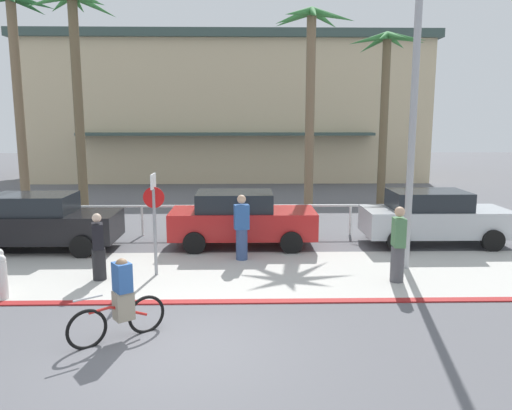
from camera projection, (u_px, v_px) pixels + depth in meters
name	position (u px, v px, depth m)	size (l,w,h in m)	color
ground_plane	(215.00, 226.00, 18.41)	(80.00, 80.00, 0.00)	#5B5B60
sidewalk_strip	(201.00, 274.00, 12.70)	(44.00, 4.00, 0.02)	beige
curb_paint	(193.00, 302.00, 10.73)	(44.00, 0.24, 0.03)	maroon
building_backdrop	(229.00, 109.00, 34.80)	(25.17, 12.23, 9.00)	beige
rail_fence	(212.00, 211.00, 16.79)	(18.77, 0.08, 1.04)	white
stop_sign_bike_lane	(154.00, 210.00, 12.31)	(0.52, 0.56, 2.56)	gray
bollard_0	(0.00, 270.00, 11.34)	(0.20, 0.20, 1.00)	white
bollard_1	(3.00, 277.00, 10.83)	(0.20, 0.20, 1.00)	white
streetlight_curb	(417.00, 102.00, 12.21)	(0.24, 2.54, 7.50)	#9EA0A5
palm_tree_0	(15.00, 61.00, 19.23)	(3.31, 2.92, 8.58)	#756047
palm_tree_1	(74.00, 49.00, 18.59)	(3.21, 3.29, 8.50)	brown
palm_tree_2	(311.00, 62.00, 19.20)	(3.12, 2.81, 8.03)	#756047
palm_tree_3	(386.00, 73.00, 21.50)	(3.23, 3.28, 7.52)	brown
car_black_1	(41.00, 222.00, 14.86)	(4.40, 2.02, 1.69)	black
car_red_2	(241.00, 218.00, 15.34)	(4.40, 2.02, 1.69)	red
car_silver_3	(433.00, 217.00, 15.57)	(4.40, 2.02, 1.69)	#B2B7BC
cyclist_red_0	(121.00, 301.00, 8.87)	(1.51, 1.12, 1.50)	black
pedestrian_0	(242.00, 230.00, 13.81)	(0.44, 0.37, 1.83)	#384C7A
pedestrian_1	(98.00, 250.00, 12.09)	(0.40, 0.46, 1.66)	#232326
pedestrian_2	(398.00, 247.00, 11.92)	(0.33, 0.41, 1.85)	#4C4C51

